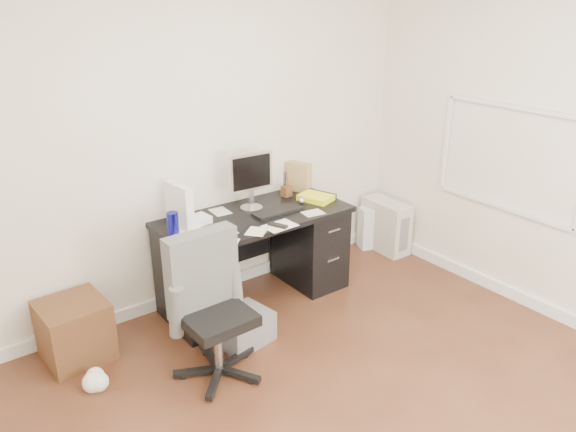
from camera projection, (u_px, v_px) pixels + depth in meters
The scene contains 18 objects.
ground at pixel (372, 432), 3.24m from camera, with size 4.00×4.00×0.00m, color #462216.
room_shell at pixel (392, 152), 2.65m from camera, with size 4.02×4.02×2.71m.
desk at pixel (256, 255), 4.48m from camera, with size 1.50×0.70×0.75m.
loose_papers at pixel (236, 222), 4.20m from camera, with size 1.10×0.60×0.00m, color white, non-canonical shape.
lcd_monitor at pixel (251, 181), 4.37m from camera, with size 0.37×0.21×0.47m, color #B7B7BC, non-canonical shape.
keyboard at pixel (278, 211), 4.38m from camera, with size 0.41×0.14×0.02m, color black.
computer_mouse at pixel (302, 201), 4.54m from camera, with size 0.06×0.06×0.06m, color #B7B7BC.
travel_mug at pixel (173, 225), 3.92m from camera, with size 0.08×0.08×0.18m, color #161697.
white_binder at pixel (179, 205), 4.08m from camera, with size 0.13×0.28×0.33m, color white.
magazine_file at pixel (299, 177), 4.82m from camera, with size 0.11×0.22×0.25m, color #A98951.
pen_cup at pixel (286, 184), 4.69m from camera, with size 0.09×0.09×0.21m, color brown, non-canonical shape.
yellow_book at pixel (316, 197), 4.64m from camera, with size 0.21×0.26×0.05m, color #FAFE1B.
paper_remote at pixel (280, 225), 4.14m from camera, with size 0.24×0.19×0.02m, color white, non-canonical shape.
office_chair at pixel (216, 310), 3.55m from camera, with size 0.55×0.55×0.97m, color #525452, non-canonical shape.
pc_tower at pixel (385, 225), 5.43m from camera, with size 0.22×0.50×0.50m, color #BCB5AA.
shopping_bag at pixel (375, 227), 5.50m from camera, with size 0.30×0.22×0.41m, color silver.
wicker_basket at pixel (75, 330), 3.83m from camera, with size 0.42×0.42×0.42m, color #452A14.
desk_printer at pixel (243, 328), 4.03m from camera, with size 0.38×0.31×0.22m, color slate.
Camera 1 is at (-1.90, -1.74, 2.37)m, focal length 35.00 mm.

